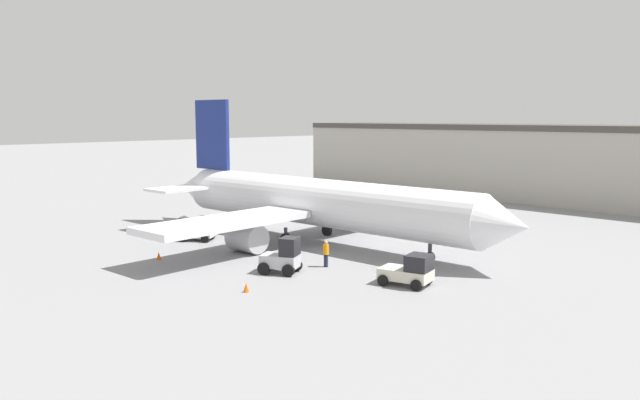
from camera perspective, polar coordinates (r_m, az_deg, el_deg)
The scene contains 9 objects.
ground_plane at distance 50.68m, azimuth -0.00°, elevation -3.88°, with size 400.00×400.00×0.00m, color gray.
terminal_building at distance 77.52m, azimuth 25.35°, elevation 2.81°, with size 84.42×11.70×9.14m.
airplane at distance 50.78m, azimuth -0.81°, elevation -0.18°, with size 36.14×30.65×11.66m.
ground_crew_worker at distance 42.33m, azimuth 0.55°, elevation -4.86°, with size 0.40×0.40×1.81m.
baggage_tug at distance 38.13m, azimuth 8.23°, elevation -6.42°, with size 3.38×2.59×1.97m.
belt_loader_truck at distance 52.19m, azimuth -10.96°, elevation -2.62°, with size 3.22×3.07×1.99m.
pushback_tug at distance 40.68m, azimuth -3.40°, elevation -5.24°, with size 3.02×2.70×2.40m.
safety_cone_near at distance 36.79m, azimuth -6.76°, elevation -7.95°, with size 0.36×0.36×0.55m.
safety_cone_far at distance 46.01m, azimuth -14.53°, elevation -4.97°, with size 0.36×0.36×0.55m.
Camera 1 is at (34.74, -35.47, 10.15)m, focal length 35.00 mm.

